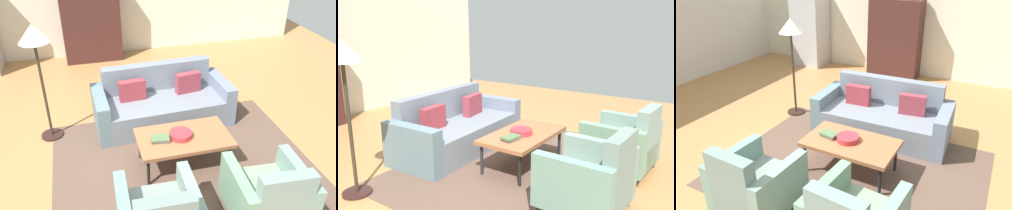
# 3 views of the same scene
# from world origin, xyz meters

# --- Properties ---
(ground_plane) EXTENTS (10.82, 10.82, 0.00)m
(ground_plane) POSITION_xyz_m (0.00, 0.00, 0.00)
(ground_plane) COLOR #B07A47
(area_rug) EXTENTS (3.40, 2.60, 0.01)m
(area_rug) POSITION_xyz_m (0.46, -0.18, 0.00)
(area_rug) COLOR brown
(area_rug) RESTS_ON ground
(couch) EXTENTS (2.13, 0.98, 0.86)m
(couch) POSITION_xyz_m (0.46, 0.95, 0.29)
(couch) COLOR slate
(couch) RESTS_ON ground
(coffee_table) EXTENTS (1.20, 0.70, 0.46)m
(coffee_table) POSITION_xyz_m (0.46, -0.23, 0.42)
(coffee_table) COLOR #262526
(coffee_table) RESTS_ON ground
(armchair_right) EXTENTS (0.85, 0.85, 0.88)m
(armchair_right) POSITION_xyz_m (1.06, -1.40, 0.34)
(armchair_right) COLOR black
(armchair_right) RESTS_ON ground
(fruit_bowl) EXTENTS (0.29, 0.29, 0.07)m
(fruit_bowl) POSITION_xyz_m (0.42, -0.23, 0.49)
(fruit_bowl) COLOR #BC2E38
(fruit_bowl) RESTS_ON coffee_table
(book_stack) EXTENTS (0.25, 0.18, 0.05)m
(book_stack) POSITION_xyz_m (0.15, -0.25, 0.48)
(book_stack) COLOR #5B5362
(book_stack) RESTS_ON coffee_table
(cabinet) EXTENTS (1.20, 0.51, 1.80)m
(cabinet) POSITION_xyz_m (-0.37, 3.75, 0.90)
(cabinet) COLOR #40211E
(cabinet) RESTS_ON ground
(floor_lamp) EXTENTS (0.40, 0.40, 1.72)m
(floor_lamp) POSITION_xyz_m (-1.25, 0.91, 1.44)
(floor_lamp) COLOR #301A18
(floor_lamp) RESTS_ON ground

